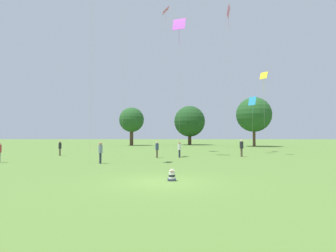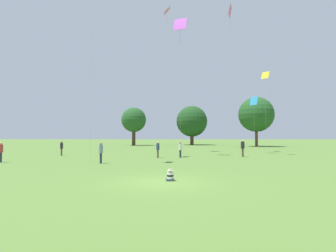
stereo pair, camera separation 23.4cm
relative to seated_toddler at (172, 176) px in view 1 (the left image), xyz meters
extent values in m
plane|color=#567A33|center=(-0.41, -0.40, -0.23)|extent=(300.00, 300.00, 0.00)
cube|color=#383D56|center=(0.00, 0.06, -0.18)|extent=(0.42, 0.51, 0.10)
cylinder|color=white|center=(0.00, -0.02, 0.03)|extent=(0.33, 0.33, 0.31)
cylinder|color=black|center=(0.00, -0.02, 0.03)|extent=(0.34, 0.34, 0.09)
sphere|color=#A37556|center=(0.00, -0.02, 0.25)|extent=(0.17, 0.17, 0.17)
cylinder|color=beige|center=(0.00, -0.02, 0.26)|extent=(0.30, 0.30, 0.01)
cylinder|color=beige|center=(0.00, -0.02, 0.29)|extent=(0.18, 0.18, 0.08)
cylinder|color=brown|center=(-12.29, 15.69, 0.16)|extent=(0.21, 0.21, 0.78)
cylinder|color=#232328|center=(-12.29, 15.69, 0.86)|extent=(0.38, 0.38, 0.62)
sphere|color=brown|center=(-12.29, 15.69, 1.25)|extent=(0.21, 0.21, 0.21)
cylinder|color=#282D42|center=(0.76, 13.57, 0.15)|extent=(0.27, 0.27, 0.77)
cylinder|color=silver|center=(0.76, 13.57, 0.84)|extent=(0.49, 0.49, 0.61)
sphere|color=brown|center=(0.76, 13.57, 1.23)|extent=(0.21, 0.21, 0.21)
cylinder|color=#282D42|center=(-5.68, 7.86, 0.18)|extent=(0.24, 0.24, 0.82)
cylinder|color=gray|center=(-5.68, 7.86, 0.92)|extent=(0.44, 0.44, 0.65)
sphere|color=#A37556|center=(-5.68, 7.86, 1.34)|extent=(0.22, 0.22, 0.22)
cylinder|color=brown|center=(7.28, 14.64, 0.21)|extent=(0.27, 0.27, 0.88)
cylinder|color=#232328|center=(7.28, 14.64, 0.99)|extent=(0.50, 0.50, 0.69)
sphere|color=#DBAD89|center=(7.28, 14.64, 1.44)|extent=(0.24, 0.24, 0.24)
cylinder|color=brown|center=(-1.49, 13.22, 0.17)|extent=(0.21, 0.21, 0.79)
cylinder|color=#334260|center=(-1.49, 13.22, 0.88)|extent=(0.38, 0.38, 0.63)
sphere|color=#DBAD89|center=(-1.49, 13.22, 1.28)|extent=(0.21, 0.21, 0.21)
cube|color=#339EDB|center=(10.21, 20.36, 6.39)|extent=(0.84, 1.08, 1.10)
cylinder|color=#339EDB|center=(10.21, 20.36, 5.47)|extent=(0.02, 0.02, 1.06)
cylinder|color=#BCB7A8|center=(10.21, 20.36, 3.08)|extent=(0.01, 0.01, 6.62)
cube|color=pink|center=(-0.86, 22.63, 19.28)|extent=(1.04, 1.34, 0.89)
cylinder|color=pink|center=(-0.86, 22.63, 18.35)|extent=(0.02, 0.02, 1.00)
cylinder|color=#BCB7A8|center=(-0.86, 22.63, 9.53)|extent=(0.01, 0.01, 19.50)
cube|color=pink|center=(7.69, 22.17, 18.90)|extent=(0.77, 1.45, 1.40)
cylinder|color=pink|center=(7.69, 22.17, 17.44)|extent=(0.02, 0.02, 1.92)
cylinder|color=#BCB7A8|center=(7.69, 22.17, 9.34)|extent=(0.01, 0.01, 19.12)
cylinder|color=#BCB7A8|center=(-5.03, 13.46, 9.12)|extent=(0.01, 0.01, 18.70)
cube|color=#B738C6|center=(0.81, 16.14, 14.53)|extent=(1.55, 0.93, 1.41)
cylinder|color=#B738C6|center=(0.81, 16.14, 13.09)|extent=(0.02, 0.02, 1.84)
cylinder|color=#BCB7A8|center=(0.81, 16.14, 7.15)|extent=(0.01, 0.01, 14.76)
cylinder|color=#BCB7A8|center=(-6.39, 7.49, 8.66)|extent=(0.01, 0.01, 17.78)
cube|color=yellow|center=(10.71, 17.53, 8.99)|extent=(0.88, 0.90, 0.84)
cylinder|color=yellow|center=(10.71, 17.53, 7.75)|extent=(0.02, 0.02, 1.86)
cylinder|color=#BCB7A8|center=(10.71, 17.53, 4.38)|extent=(0.01, 0.01, 9.22)
cylinder|color=#473323|center=(-9.16, 46.21, 1.91)|extent=(0.79, 0.79, 4.29)
sphere|color=#235123|center=(-9.16, 46.21, 5.60)|extent=(5.59, 5.59, 5.59)
cylinder|color=brown|center=(16.83, 41.02, 2.07)|extent=(0.57, 0.57, 4.59)
sphere|color=#235123|center=(16.83, 41.02, 6.32)|extent=(7.14, 7.14, 7.14)
cylinder|color=#473323|center=(4.27, 50.28, 1.59)|extent=(0.83, 0.83, 3.64)
sphere|color=#1E471E|center=(4.27, 50.28, 5.45)|extent=(7.42, 7.42, 7.42)
camera|label=1|loc=(0.01, -12.88, 1.97)|focal=28.00mm
camera|label=2|loc=(0.24, -12.87, 1.97)|focal=28.00mm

